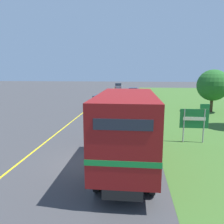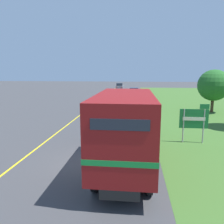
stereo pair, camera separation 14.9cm
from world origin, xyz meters
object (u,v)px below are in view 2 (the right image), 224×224
object	(u,v)px
highway_sign	(194,119)
roadside_tree_mid	(214,85)
lead_car_blue_ahead	(134,93)
lead_car_grey_ahead	(120,86)
horse_trailer_truck	(125,126)
lead_car_white	(101,102)

from	to	relation	value
highway_sign	roadside_tree_mid	size ratio (longest dim) A/B	0.53
lead_car_blue_ahead	lead_car_grey_ahead	xyz separation A→B (m)	(-3.91, 17.20, -0.00)
horse_trailer_truck	highway_sign	distance (m)	6.07
lead_car_white	highway_sign	distance (m)	14.85
lead_car_blue_ahead	highway_sign	world-z (taller)	highway_sign
horse_trailer_truck	lead_car_grey_ahead	size ratio (longest dim) A/B	1.89
lead_car_blue_ahead	highway_sign	bearing A→B (deg)	-80.72
lead_car_blue_ahead	horse_trailer_truck	bearing A→B (deg)	-90.20
roadside_tree_mid	horse_trailer_truck	bearing A→B (deg)	-120.29
lead_car_blue_ahead	roadside_tree_mid	world-z (taller)	roadside_tree_mid
roadside_tree_mid	highway_sign	bearing A→B (deg)	-113.04
horse_trailer_truck	lead_car_blue_ahead	bearing A→B (deg)	89.80
highway_sign	roadside_tree_mid	distance (m)	13.05
highway_sign	roadside_tree_mid	world-z (taller)	roadside_tree_mid
lead_car_grey_ahead	highway_sign	xyz separation A→B (m)	(8.16, -43.19, 0.65)
roadside_tree_mid	lead_car_blue_ahead	bearing A→B (deg)	123.51
lead_car_blue_ahead	lead_car_grey_ahead	size ratio (longest dim) A/B	0.95
lead_car_grey_ahead	horse_trailer_truck	bearing A→B (deg)	-85.41
lead_car_white	lead_car_blue_ahead	xyz separation A→B (m)	(3.97, 13.65, 0.00)
lead_car_white	horse_trailer_truck	bearing A→B (deg)	-76.85
lead_car_white	highway_sign	xyz separation A→B (m)	(8.22, -12.35, 0.65)
lead_car_blue_ahead	highway_sign	distance (m)	26.35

